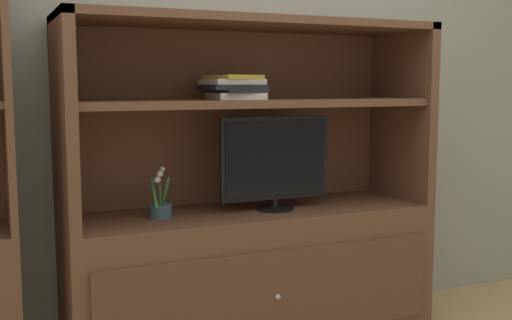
# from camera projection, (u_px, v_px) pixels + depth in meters

# --- Properties ---
(painted_rear_wall) EXTENTS (6.00, 0.10, 2.80)m
(painted_rear_wall) POSITION_uv_depth(u_px,v_px,m) (225.00, 66.00, 3.30)
(painted_rear_wall) COLOR gray
(painted_rear_wall) RESTS_ON ground_plane
(media_console) EXTENTS (1.80, 0.58, 1.61)m
(media_console) POSITION_uv_depth(u_px,v_px,m) (251.00, 247.00, 3.10)
(media_console) COLOR brown
(media_console) RESTS_ON ground_plane
(tv_monitor) EXTENTS (0.57, 0.18, 0.46)m
(tv_monitor) POSITION_uv_depth(u_px,v_px,m) (275.00, 161.00, 3.04)
(tv_monitor) COLOR black
(tv_monitor) RESTS_ON media_console
(potted_plant) EXTENTS (0.11, 0.12, 0.24)m
(potted_plant) POSITION_uv_depth(u_px,v_px,m) (160.00, 208.00, 2.87)
(potted_plant) COLOR #384C56
(potted_plant) RESTS_ON media_console
(magazine_stack) EXTENTS (0.28, 0.35, 0.11)m
(magazine_stack) POSITION_uv_depth(u_px,v_px,m) (233.00, 88.00, 2.96)
(magazine_stack) COLOR silver
(magazine_stack) RESTS_ON media_console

